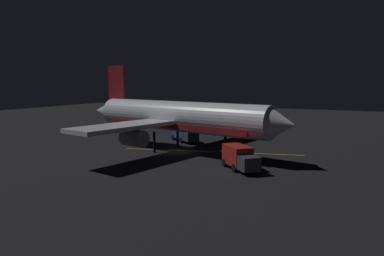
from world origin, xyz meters
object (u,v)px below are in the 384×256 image
(baggage_truck, at_px, (240,158))
(traffic_cone_near_left, at_px, (256,159))
(ground_crew_worker, at_px, (229,154))
(catering_truck, at_px, (184,134))
(airliner, at_px, (176,118))
(traffic_cone_near_right, at_px, (247,163))

(baggage_truck, relative_size, traffic_cone_near_left, 10.06)
(baggage_truck, height_order, ground_crew_worker, baggage_truck)
(ground_crew_worker, bearing_deg, catering_truck, -132.93)
(airliner, bearing_deg, ground_crew_worker, 72.74)
(catering_truck, relative_size, ground_crew_worker, 3.68)
(catering_truck, height_order, traffic_cone_near_left, catering_truck)
(baggage_truck, relative_size, catering_truck, 0.86)
(baggage_truck, xyz_separation_m, ground_crew_worker, (-3.49, -2.45, -0.44))
(catering_truck, xyz_separation_m, ground_crew_worker, (11.02, 11.84, -0.29))
(baggage_truck, relative_size, ground_crew_worker, 3.18)
(traffic_cone_near_right, bearing_deg, airliner, -106.91)
(airliner, xyz_separation_m, traffic_cone_near_left, (1.37, 11.95, -4.57))
(baggage_truck, xyz_separation_m, traffic_cone_near_right, (-2.78, 0.08, -1.07))
(airliner, relative_size, traffic_cone_near_left, 63.66)
(airliner, distance_m, traffic_cone_near_left, 12.86)
(airliner, relative_size, traffic_cone_near_right, 63.66)
(catering_truck, distance_m, ground_crew_worker, 16.18)
(baggage_truck, bearing_deg, airliner, -118.79)
(catering_truck, distance_m, traffic_cone_near_right, 18.58)
(ground_crew_worker, xyz_separation_m, traffic_cone_near_left, (-1.41, 2.98, -0.64))
(airliner, distance_m, catering_truck, 9.45)
(airliner, relative_size, catering_truck, 5.47)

